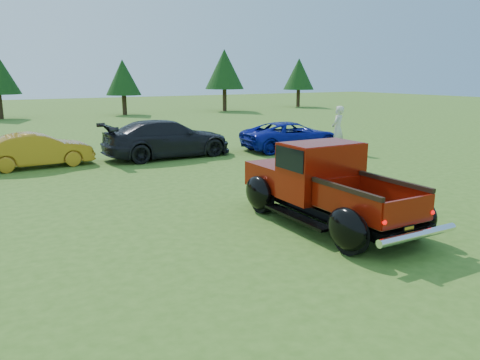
% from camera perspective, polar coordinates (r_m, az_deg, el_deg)
% --- Properties ---
extents(ground, '(120.00, 120.00, 0.00)m').
position_cam_1_polar(ground, '(10.02, 3.02, -6.00)').
color(ground, '#3C621C').
rests_on(ground, ground).
extents(tree_mid_right, '(2.82, 2.82, 4.40)m').
position_cam_1_polar(tree_mid_right, '(39.55, -14.08, 12.03)').
color(tree_mid_right, '#332114').
rests_on(tree_mid_right, ground).
extents(tree_east, '(3.46, 3.46, 5.40)m').
position_cam_1_polar(tree_east, '(42.54, -1.91, 13.34)').
color(tree_east, '#332114').
rests_on(tree_east, ground).
extents(tree_far_east, '(3.07, 3.07, 4.80)m').
position_cam_1_polar(tree_far_east, '(48.27, 7.18, 12.69)').
color(tree_far_east, '#332114').
rests_on(tree_far_east, ground).
extents(pickup_truck, '(2.31, 4.81, 1.77)m').
position_cam_1_polar(pickup_truck, '(10.56, 9.72, -0.46)').
color(pickup_truck, black).
rests_on(pickup_truck, ground).
extents(show_car_yellow, '(3.75, 1.45, 1.22)m').
position_cam_1_polar(show_car_yellow, '(18.02, -23.44, 3.37)').
color(show_car_yellow, '#BC7B19').
rests_on(show_car_yellow, ground).
extents(show_car_grey, '(5.14, 2.18, 1.48)m').
position_cam_1_polar(show_car_grey, '(18.77, -8.82, 5.01)').
color(show_car_grey, black).
rests_on(show_car_grey, ground).
extents(show_car_blue, '(4.57, 2.44, 1.22)m').
position_cam_1_polar(show_car_blue, '(20.49, 6.29, 5.37)').
color(show_car_blue, '#0C158A').
rests_on(show_car_blue, ground).
extents(spectator, '(0.84, 0.75, 1.94)m').
position_cam_1_polar(spectator, '(20.16, 11.81, 6.08)').
color(spectator, beige).
rests_on(spectator, ground).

